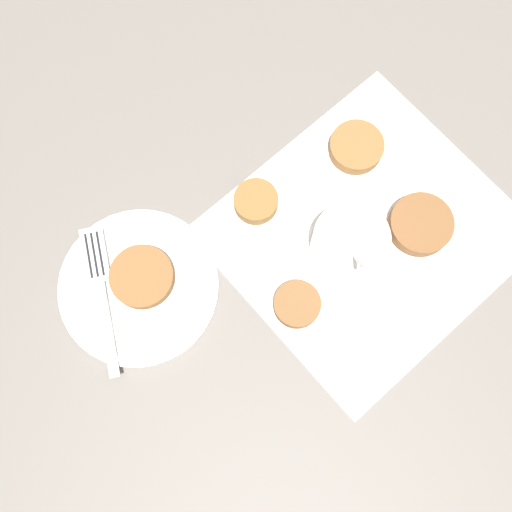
{
  "coord_description": "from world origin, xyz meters",
  "views": [
    {
      "loc": [
        -0.24,
        -0.11,
        0.73
      ],
      "look_at": [
        -0.13,
        0.04,
        0.02
      ],
      "focal_mm": 42.0,
      "sensor_mm": 36.0,
      "label": 1
    }
  ],
  "objects_px": {
    "serving_plate": "(139,287)",
    "sauce_bowl": "(349,244)",
    "fork": "(100,284)",
    "fritter_on_plate": "(142,277)"
  },
  "relations": [
    {
      "from": "fritter_on_plate",
      "to": "fork",
      "type": "height_order",
      "value": "fritter_on_plate"
    },
    {
      "from": "serving_plate",
      "to": "fork",
      "type": "xyz_separation_m",
      "value": [
        -0.04,
        0.03,
        0.01
      ]
    },
    {
      "from": "sauce_bowl",
      "to": "serving_plate",
      "type": "relative_size",
      "value": 0.53
    },
    {
      "from": "serving_plate",
      "to": "sauce_bowl",
      "type": "bearing_deg",
      "value": -24.64
    },
    {
      "from": "sauce_bowl",
      "to": "fork",
      "type": "height_order",
      "value": "sauce_bowl"
    },
    {
      "from": "sauce_bowl",
      "to": "fritter_on_plate",
      "type": "bearing_deg",
      "value": 153.84
    },
    {
      "from": "fritter_on_plate",
      "to": "fork",
      "type": "bearing_deg",
      "value": 152.15
    },
    {
      "from": "serving_plate",
      "to": "fritter_on_plate",
      "type": "relative_size",
      "value": 2.55
    },
    {
      "from": "sauce_bowl",
      "to": "fork",
      "type": "bearing_deg",
      "value": 153.55
    },
    {
      "from": "serving_plate",
      "to": "fork",
      "type": "relative_size",
      "value": 1.1
    }
  ]
}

